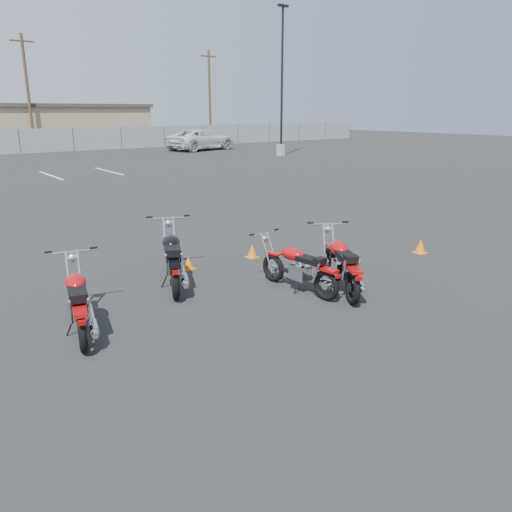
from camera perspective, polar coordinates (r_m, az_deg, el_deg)
ground at (r=8.53m, az=1.37°, el=-5.33°), size 120.00×120.00×0.00m
motorcycle_front_red at (r=7.73m, az=-19.60°, el=-4.98°), size 0.98×2.06×1.02m
motorcycle_second_black at (r=9.33m, az=-9.47°, el=-0.34°), size 1.38×2.20×1.11m
motorcycle_third_red at (r=9.10m, az=9.76°, el=-0.97°), size 1.45×2.03×1.05m
motorcycle_rear_red at (r=8.98m, az=4.95°, el=-1.36°), size 0.74×1.92×0.94m
training_cone_near at (r=11.05m, az=-0.45°, el=0.59°), size 0.25×0.25×0.30m
training_cone_far at (r=12.00m, az=18.28°, el=1.07°), size 0.27×0.27×0.32m
training_cone_extra at (r=10.35m, az=-7.73°, el=-0.73°), size 0.23×0.23×0.27m
light_pole_east at (r=36.44m, az=2.92°, el=15.37°), size 0.80×0.70×9.88m
tan_building_east at (r=52.38m, az=-21.20°, el=13.87°), size 14.40×9.40×3.70m
utility_pole_c at (r=46.52m, az=-24.63°, el=16.83°), size 1.80×0.24×9.00m
utility_pole_d at (r=54.53m, az=-5.32°, el=17.89°), size 1.80×0.24×9.00m
white_van at (r=42.03m, az=-6.30°, el=13.72°), size 4.26×7.30×2.60m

